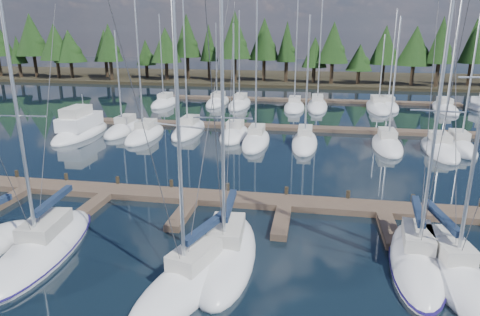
% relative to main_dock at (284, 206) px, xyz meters
% --- Properties ---
extents(ground, '(260.00, 260.00, 0.00)m').
position_rel_main_dock_xyz_m(ground, '(0.00, 12.64, -0.20)').
color(ground, black).
rests_on(ground, ground).
extents(far_shore, '(220.00, 30.00, 0.60)m').
position_rel_main_dock_xyz_m(far_shore, '(0.00, 72.64, 0.10)').
color(far_shore, black).
rests_on(far_shore, ground).
extents(main_dock, '(44.00, 6.13, 0.90)m').
position_rel_main_dock_xyz_m(main_dock, '(0.00, 0.00, 0.00)').
color(main_dock, brown).
rests_on(main_dock, ground).
extents(back_docks, '(50.00, 21.80, 0.40)m').
position_rel_main_dock_xyz_m(back_docks, '(0.00, 32.23, -0.00)').
color(back_docks, brown).
rests_on(back_docks, ground).
extents(front_sailboat_1, '(4.06, 9.82, 13.05)m').
position_rel_main_dock_xyz_m(front_sailboat_1, '(-11.68, -7.61, 0.07)').
color(front_sailboat_1, white).
rests_on(front_sailboat_1, ground).
extents(front_sailboat_2, '(4.83, 8.40, 13.36)m').
position_rel_main_dock_xyz_m(front_sailboat_2, '(-3.47, -9.12, 0.09)').
color(front_sailboat_2, white).
rests_on(front_sailboat_2, ground).
extents(front_sailboat_3, '(3.56, 9.05, 13.09)m').
position_rel_main_dock_xyz_m(front_sailboat_3, '(-2.42, -6.55, 0.08)').
color(front_sailboat_3, white).
rests_on(front_sailboat_3, ground).
extents(front_sailboat_4, '(3.50, 8.93, 13.83)m').
position_rel_main_dock_xyz_m(front_sailboat_4, '(6.76, -5.57, 0.09)').
color(front_sailboat_4, white).
rests_on(front_sailboat_4, ground).
extents(front_sailboat_5, '(3.85, 9.40, 16.58)m').
position_rel_main_dock_xyz_m(front_sailboat_5, '(8.10, -6.25, 0.11)').
color(front_sailboat_5, white).
rests_on(front_sailboat_5, ground).
extents(back_sailboat_rows, '(44.60, 32.47, 16.83)m').
position_rel_main_dock_xyz_m(back_sailboat_rows, '(-0.00, 27.51, 0.06)').
color(back_sailboat_rows, white).
rests_on(back_sailboat_rows, ground).
extents(motor_yacht_left, '(3.67, 10.37, 5.16)m').
position_rel_main_dock_xyz_m(motor_yacht_left, '(-23.11, 16.10, 0.35)').
color(motor_yacht_left, white).
rests_on(motor_yacht_left, ground).
extents(tree_line, '(187.46, 11.35, 13.85)m').
position_rel_main_dock_xyz_m(tree_line, '(-6.11, 62.87, 7.55)').
color(tree_line, black).
rests_on(tree_line, far_shore).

